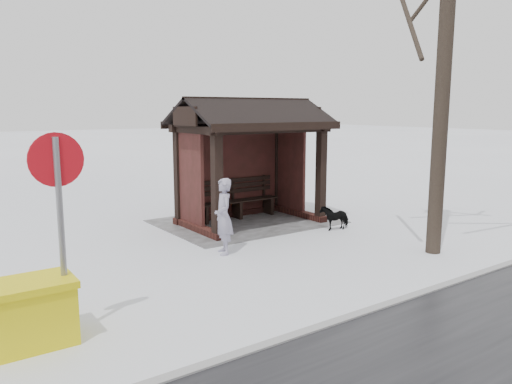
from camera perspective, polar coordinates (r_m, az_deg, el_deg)
ground at (r=12.47m, az=-0.59°, el=-3.59°), size 120.00×120.00×0.00m
kerb at (r=8.70m, az=20.80°, el=-9.98°), size 120.00×0.15×0.06m
trampled_patch at (r=12.63m, az=-1.11°, el=-3.38°), size 4.20×3.20×0.02m
bus_shelter at (r=12.29m, az=-1.03°, el=6.43°), size 3.60×2.40×3.09m
pedestrian at (r=9.74m, az=-3.73°, el=-2.80°), size 0.51×0.63×1.50m
dog at (r=11.95m, az=8.98°, el=-2.86°), size 0.72×0.40×0.58m
grit_bin at (r=6.70m, az=-24.50°, el=-12.47°), size 1.06×0.73×0.81m
road_sign at (r=6.41m, az=-21.64°, el=-0.17°), size 0.65×0.10×2.55m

